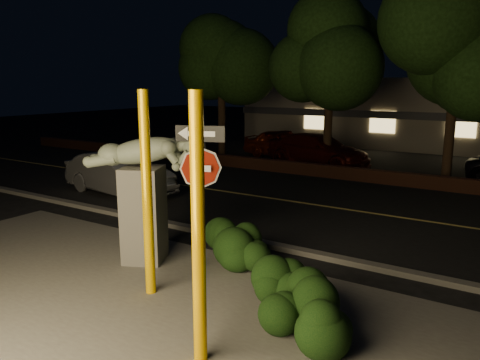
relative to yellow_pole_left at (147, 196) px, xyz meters
The scene contains 21 objects.
ground 10.52m from the yellow_pole_left, 87.79° to the left, with size 90.00×90.00×0.00m, color black.
patio 1.97m from the yellow_pole_left, 58.15° to the right, with size 14.00×6.00×0.02m, color #4C4944.
road 7.59m from the yellow_pole_left, 86.89° to the left, with size 80.00×8.00×0.01m, color black.
lane_marking 7.59m from the yellow_pole_left, 86.89° to the left, with size 80.00×0.12×0.01m, color tan.
curb 3.73m from the yellow_pole_left, 83.00° to the left, with size 80.00×0.25×0.12m, color #4C4944.
brick_wall 11.77m from the yellow_pole_left, 88.03° to the left, with size 40.00×0.35×0.50m, color #432115.
parking_lot 17.46m from the yellow_pole_left, 88.68° to the left, with size 40.00×12.00×0.01m, color black.
building 25.35m from the yellow_pole_left, 89.10° to the left, with size 22.00×10.20×4.00m.
tree_far_a 15.76m from the yellow_pole_left, 119.64° to the left, with size 4.60×4.60×7.43m.
tree_far_b 14.35m from the yellow_pole_left, 98.81° to the left, with size 5.20×5.20×8.41m.
tree_far_c 14.01m from the yellow_pole_left, 77.57° to the left, with size 4.80×4.80×7.84m.
yellow_pole_left is the anchor object (origin of this frame).
yellow_pole_right 2.36m from the yellow_pole_left, 30.57° to the right, with size 0.18×0.18×3.68m, color #FFB300.
signpost 1.47m from the yellow_pole_left, 86.82° to the left, with size 0.94×0.37×2.94m.
sculpture 1.60m from the yellow_pole_left, 135.32° to the left, with size 2.48×1.62×2.74m.
hedge_center 2.43m from the yellow_pole_left, 75.88° to the left, with size 1.98×0.93×1.03m, color black.
hedge_right 2.92m from the yellow_pole_left, 16.58° to the left, with size 1.49×0.80×0.98m, color black.
hedge_far_right 3.28m from the yellow_pole_left, ahead, with size 1.34×0.84×0.93m, color black.
silver_sedan 8.16m from the yellow_pole_left, 140.29° to the left, with size 1.52×4.36×1.44m, color #A5A5A9.
parked_car_red 16.17m from the yellow_pole_left, 108.58° to the left, with size 1.64×4.08×1.39m, color maroon.
parked_car_darkred 14.34m from the yellow_pole_left, 100.99° to the left, with size 2.02×4.96×1.44m, color #420C07.
Camera 1 is at (5.20, -6.18, 3.77)m, focal length 35.00 mm.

